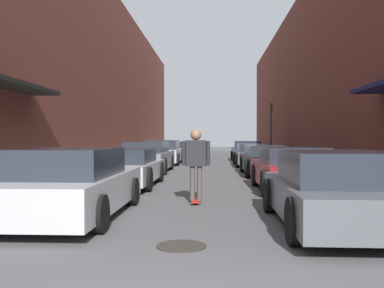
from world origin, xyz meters
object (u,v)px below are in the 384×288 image
(manhole_cover, at_px, (181,246))
(parked_car_left_4, at_px, (174,151))
(parked_car_left_2, at_px, (148,157))
(parked_car_right_2, at_px, (266,160))
(parked_car_right_3, at_px, (253,155))
(parked_car_left_1, at_px, (126,168))
(parked_car_left_3, at_px, (164,153))
(parked_car_right_1, at_px, (292,170))
(parked_car_right_0, at_px, (336,190))
(skateboarder, at_px, (196,158))
(traffic_light, at_px, (271,125))
(parked_car_right_4, at_px, (247,151))
(parked_car_left_0, at_px, (71,184))

(manhole_cover, bearing_deg, parked_car_left_4, 95.42)
(parked_car_left_2, height_order, parked_car_right_2, parked_car_left_2)
(parked_car_left_4, bearing_deg, parked_car_right_2, -68.64)
(parked_car_right_3, relative_size, manhole_cover, 6.26)
(parked_car_left_1, height_order, parked_car_right_2, parked_car_right_2)
(parked_car_left_4, bearing_deg, parked_car_left_3, -90.83)
(parked_car_left_1, relative_size, manhole_cover, 6.37)
(parked_car_left_3, xyz_separation_m, parked_car_right_1, (5.08, -12.16, -0.05))
(parked_car_left_2, height_order, parked_car_right_0, parked_car_left_2)
(skateboarder, distance_m, manhole_cover, 4.11)
(parked_car_left_3, relative_size, traffic_light, 1.15)
(parked_car_left_1, height_order, parked_car_right_4, parked_car_right_4)
(parked_car_right_1, bearing_deg, parked_car_left_3, 112.65)
(parked_car_left_0, relative_size, manhole_cover, 6.57)
(parked_car_left_1, bearing_deg, parked_car_left_3, 90.51)
(skateboarder, xyz_separation_m, manhole_cover, (-0.05, -3.98, -1.05))
(parked_car_left_3, distance_m, traffic_light, 7.77)
(parked_car_right_1, height_order, parked_car_right_3, parked_car_right_1)
(parked_car_left_1, relative_size, parked_car_left_2, 0.95)
(parked_car_left_2, bearing_deg, parked_car_right_4, 62.20)
(parked_car_right_2, bearing_deg, parked_car_right_1, -89.45)
(parked_car_left_2, bearing_deg, parked_car_left_0, -89.06)
(skateboarder, bearing_deg, parked_car_left_1, 124.88)
(parked_car_left_1, xyz_separation_m, manhole_cover, (2.29, -7.33, -0.58))
(parked_car_left_2, distance_m, parked_car_left_4, 11.44)
(parked_car_left_1, height_order, parked_car_left_2, parked_car_left_2)
(parked_car_left_1, height_order, parked_car_right_0, parked_car_right_0)
(parked_car_right_0, bearing_deg, parked_car_left_2, 113.48)
(parked_car_left_0, relative_size, parked_car_right_3, 1.05)
(parked_car_left_2, distance_m, traffic_light, 11.59)
(traffic_light, bearing_deg, parked_car_right_1, -95.63)
(parked_car_right_0, height_order, skateboarder, skateboarder)
(parked_car_left_3, relative_size, parked_car_right_0, 0.96)
(parked_car_right_1, height_order, manhole_cover, parked_car_right_1)
(parked_car_left_1, bearing_deg, parked_car_left_4, 90.05)
(parked_car_right_1, relative_size, skateboarder, 2.41)
(parked_car_left_4, height_order, parked_car_right_3, parked_car_left_4)
(parked_car_right_4, distance_m, skateboarder, 18.90)
(parked_car_right_2, relative_size, parked_car_right_3, 1.05)
(parked_car_left_1, xyz_separation_m, parked_car_left_3, (-0.10, 11.18, 0.08))
(parked_car_left_4, xyz_separation_m, traffic_light, (6.55, -2.13, 1.74))
(parked_car_right_0, distance_m, manhole_cover, 2.96)
(parked_car_right_0, bearing_deg, parked_car_left_0, 171.87)
(parked_car_left_1, distance_m, traffic_light, 16.33)
(parked_car_left_2, height_order, parked_car_right_3, parked_car_left_2)
(parked_car_right_0, distance_m, parked_car_right_1, 4.92)
(parked_car_left_3, bearing_deg, parked_car_left_4, 89.17)
(skateboarder, bearing_deg, parked_car_left_2, 105.68)
(parked_car_right_3, bearing_deg, parked_car_left_3, 165.22)
(parked_car_left_3, relative_size, parked_car_right_4, 0.99)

